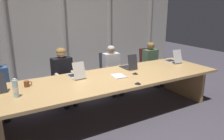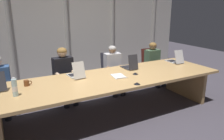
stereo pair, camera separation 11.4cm
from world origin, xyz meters
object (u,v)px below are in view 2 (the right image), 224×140
(person_center, at_px, (114,67))
(spiral_notepad, at_px, (118,76))
(conference_mic_middle, at_px, (135,73))
(water_bottle_primary, at_px, (15,88))
(laptop_center, at_px, (130,66))
(office_chair_right_mid, at_px, (151,70))
(laptop_right_mid, at_px, (175,60))
(conference_mic_left_side, at_px, (137,83))
(laptop_left_mid, at_px, (76,74))
(person_left_mid, at_px, (64,72))
(office_chair_left_mid, at_px, (64,85))
(person_right_mid, at_px, (154,61))
(office_chair_left_end, at_px, (2,95))
(coffee_mug_near, at_px, (27,83))
(office_chair_center, at_px, (112,77))

(person_center, xyz_separation_m, spiral_notepad, (-0.45, -1.00, 0.12))
(conference_mic_middle, bearing_deg, water_bottle_primary, -178.38)
(person_center, bearing_deg, conference_mic_middle, -0.17)
(laptop_center, height_order, office_chair_right_mid, laptop_center)
(office_chair_right_mid, bearing_deg, spiral_notepad, -49.24)
(laptop_right_mid, bearing_deg, conference_mic_left_side, 121.00)
(conference_mic_left_side, bearing_deg, laptop_left_mid, 131.24)
(person_left_mid, xyz_separation_m, conference_mic_left_side, (0.79, -1.52, 0.09))
(laptop_center, bearing_deg, office_chair_left_mid, 56.71)
(person_right_mid, height_order, conference_mic_middle, person_right_mid)
(laptop_right_mid, bearing_deg, person_right_mid, 6.60)
(office_chair_right_mid, xyz_separation_m, spiral_notepad, (-1.71, -1.16, 0.41))
(office_chair_left_end, bearing_deg, coffee_mug_near, 15.50)
(office_chair_left_end, height_order, person_right_mid, person_right_mid)
(person_right_mid, bearing_deg, conference_mic_middle, -53.68)
(laptop_right_mid, height_order, person_center, person_center)
(coffee_mug_near, bearing_deg, office_chair_left_mid, 45.67)
(spiral_notepad, bearing_deg, office_chair_left_end, 158.09)
(laptop_right_mid, height_order, conference_mic_middle, laptop_right_mid)
(office_chair_right_mid, distance_m, person_left_mid, 2.46)
(office_chair_center, distance_m, office_chair_right_mid, 1.23)
(office_chair_center, height_order, person_right_mid, person_right_mid)
(office_chair_left_mid, bearing_deg, person_left_mid, 2.37)
(laptop_left_mid, bearing_deg, coffee_mug_near, 89.75)
(person_left_mid, relative_size, coffee_mug_near, 9.10)
(office_chair_left_mid, relative_size, person_right_mid, 0.82)
(office_chair_left_end, distance_m, person_left_mid, 1.27)
(laptop_left_mid, xyz_separation_m, person_right_mid, (2.36, 0.64, -0.18))
(person_right_mid, distance_m, water_bottle_primary, 3.61)
(laptop_left_mid, xyz_separation_m, water_bottle_primary, (-1.07, -0.45, 0.07))
(laptop_left_mid, height_order, laptop_right_mid, laptop_right_mid)
(office_chair_center, relative_size, coffee_mug_near, 7.07)
(person_center, xyz_separation_m, coffee_mug_near, (-2.02, -0.71, 0.16))
(laptop_center, xyz_separation_m, conference_mic_middle, (-0.12, -0.39, -0.04))
(laptop_left_mid, relative_size, laptop_center, 1.13)
(person_left_mid, distance_m, person_right_mid, 2.39)
(office_chair_left_end, height_order, coffee_mug_near, office_chair_left_end)
(office_chair_right_mid, xyz_separation_m, coffee_mug_near, (-3.27, -0.87, 0.45))
(person_right_mid, xyz_separation_m, coffee_mug_near, (-3.22, -0.71, 0.16))
(water_bottle_primary, relative_size, conference_mic_middle, 2.53)
(person_right_mid, bearing_deg, person_left_mid, -92.20)
(laptop_center, distance_m, conference_mic_middle, 0.40)
(person_right_mid, relative_size, conference_mic_middle, 10.05)
(conference_mic_left_side, bearing_deg, person_center, 75.48)
(office_chair_left_end, bearing_deg, water_bottle_primary, -0.14)
(office_chair_right_mid, bearing_deg, person_right_mid, -10.07)
(laptop_left_mid, distance_m, conference_mic_left_side, 1.16)
(laptop_right_mid, height_order, conference_mic_left_side, laptop_right_mid)
(conference_mic_middle, bearing_deg, person_right_mid, 38.25)
(laptop_right_mid, xyz_separation_m, conference_mic_middle, (-1.33, -0.34, -0.04))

